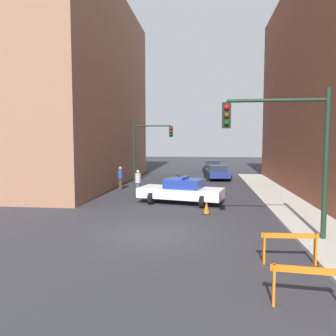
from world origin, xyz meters
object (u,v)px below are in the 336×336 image
object	(u,v)px
police_car	(182,191)
pedestrian_crossing	(138,182)
parked_car_near	(217,172)
barrier_mid	(290,243)
traffic_cone	(206,208)
barrier_front	(310,280)
pedestrian_corner	(120,178)
traffic_light_near	(291,141)
traffic_light_far	(147,142)
parked_car_mid	(213,166)

from	to	relation	value
police_car	pedestrian_crossing	xyz separation A→B (m)	(-3.00, 2.36, 0.14)
parked_car_near	barrier_mid	bearing A→B (deg)	-91.33
barrier_mid	traffic_cone	xyz separation A→B (m)	(-2.37, 6.19, -0.30)
pedestrian_crossing	barrier_front	distance (m)	15.19
police_car	pedestrian_corner	distance (m)	6.80
traffic_light_near	traffic_cone	distance (m)	5.80
pedestrian_corner	traffic_light_near	bearing A→B (deg)	-115.38
traffic_light_far	police_car	size ratio (longest dim) A/B	1.04
traffic_light_far	traffic_cone	xyz separation A→B (m)	(5.13, -11.93, -3.08)
parked_car_mid	barrier_mid	bearing A→B (deg)	-85.08
parked_car_near	traffic_cone	distance (m)	14.52
parked_car_mid	parked_car_near	bearing A→B (deg)	-86.36
police_car	barrier_front	world-z (taller)	police_car
traffic_light_near	parked_car_near	xyz separation A→B (m)	(-1.94, 18.36, -2.86)
pedestrian_crossing	traffic_cone	size ratio (longest dim) A/B	2.53
parked_car_near	pedestrian_crossing	world-z (taller)	pedestrian_crossing
traffic_light_near	parked_car_mid	size ratio (longest dim) A/B	1.20
police_car	parked_car_mid	world-z (taller)	police_car
pedestrian_corner	traffic_cone	bearing A→B (deg)	-114.28
parked_car_mid	traffic_cone	size ratio (longest dim) A/B	6.63
pedestrian_corner	traffic_light_far	bearing A→B (deg)	12.04
barrier_mid	pedestrian_corner	bearing A→B (deg)	122.34
police_car	parked_car_near	world-z (taller)	police_car
barrier_mid	traffic_cone	bearing A→B (deg)	110.94
pedestrian_corner	traffic_cone	distance (m)	9.68
parked_car_mid	pedestrian_corner	distance (m)	16.34
traffic_light_far	barrier_front	bearing A→B (deg)	-70.55
barrier_front	traffic_light_far	bearing A→B (deg)	109.45
parked_car_near	traffic_cone	size ratio (longest dim) A/B	6.78
parked_car_near	parked_car_mid	world-z (taller)	same
traffic_light_far	barrier_mid	xyz separation A→B (m)	(7.50, -18.12, -2.78)
traffic_light_far	parked_car_mid	world-z (taller)	traffic_light_far
pedestrian_corner	parked_car_mid	bearing A→B (deg)	0.59
barrier_front	traffic_cone	world-z (taller)	barrier_front
traffic_light_near	barrier_front	bearing A→B (deg)	-98.59
barrier_front	traffic_cone	size ratio (longest dim) A/B	2.44
pedestrian_crossing	pedestrian_corner	distance (m)	3.03
pedestrian_crossing	barrier_mid	distance (m)	13.05
traffic_light_near	traffic_light_far	size ratio (longest dim) A/B	1.00
police_car	barrier_front	bearing A→B (deg)	-149.52
parked_car_mid	barrier_front	world-z (taller)	parked_car_mid
parked_car_mid	barrier_front	distance (m)	30.96
traffic_light_near	barrier_mid	distance (m)	3.76
barrier_mid	traffic_cone	world-z (taller)	barrier_mid
traffic_light_near	traffic_cone	xyz separation A→B (m)	(-2.90, 3.87, -3.21)
traffic_light_far	parked_car_mid	size ratio (longest dim) A/B	1.20
barrier_front	pedestrian_corner	bearing A→B (deg)	117.51
traffic_light_near	barrier_mid	world-z (taller)	traffic_light_near
traffic_light_near	parked_car_mid	world-z (taller)	traffic_light_near
pedestrian_corner	traffic_cone	xyz separation A→B (m)	(6.23, -7.39, -0.54)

